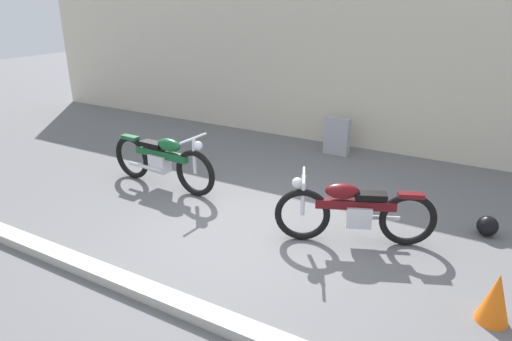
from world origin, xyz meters
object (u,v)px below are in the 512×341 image
helmet (487,226)px  motorcycle_maroon (354,211)px  traffic_cone (496,298)px  motorcycle_green (163,160)px  stone_marker (337,136)px

helmet → motorcycle_maroon: (-1.53, -1.09, 0.31)m
helmet → traffic_cone: 1.93m
helmet → motorcycle_green: 5.02m
helmet → motorcycle_maroon: size_ratio=0.14×
stone_marker → motorcycle_green: motorcycle_green is taller
motorcycle_green → motorcycle_maroon: size_ratio=1.14×
motorcycle_green → motorcycle_maroon: 3.40m
stone_marker → motorcycle_green: bearing=-122.0°
helmet → motorcycle_green: size_ratio=0.13×
stone_marker → helmet: (3.00, -2.20, -0.24)m
stone_marker → motorcycle_green: (-1.93, -3.09, 0.10)m
stone_marker → traffic_cone: (3.21, -4.11, -0.10)m
motorcycle_maroon → traffic_cone: bearing=130.9°
traffic_cone → motorcycle_green: 5.25m
stone_marker → motorcycle_maroon: motorcycle_maroon is taller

